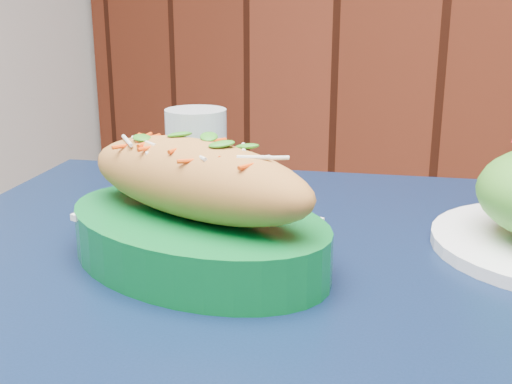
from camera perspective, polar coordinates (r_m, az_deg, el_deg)
The scene contains 2 objects.
banh_mi_basket at distance 0.57m, azimuth -5.35°, elevation -1.78°, with size 0.27×0.18×0.12m.
water_glass at distance 0.73m, azimuth -5.28°, elevation 3.01°, with size 0.07×0.07×0.11m, color silver.
Camera 1 is at (-0.07, 0.87, 0.98)m, focal length 45.00 mm.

